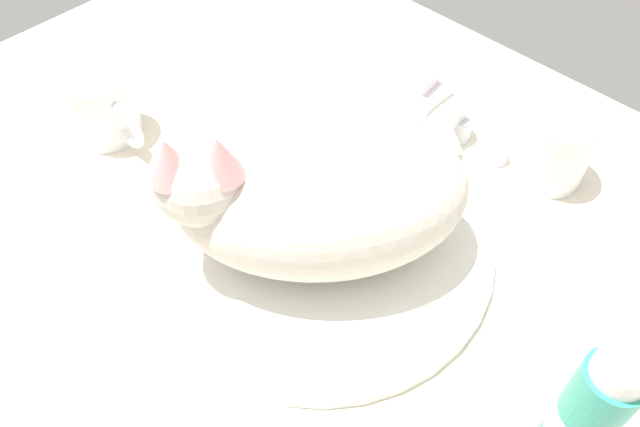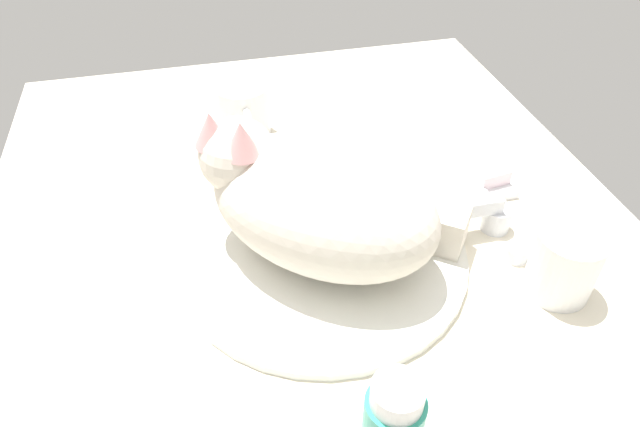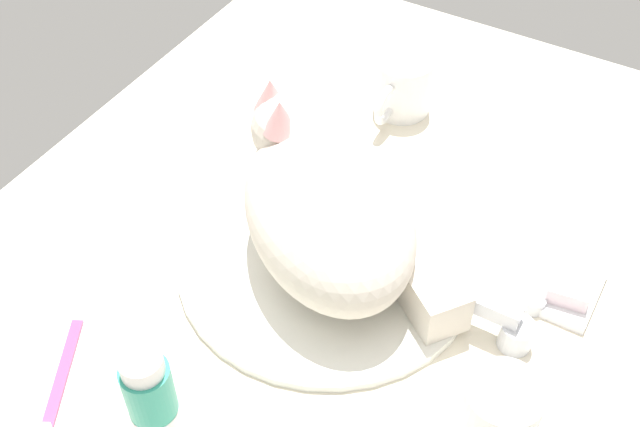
{
  "view_description": "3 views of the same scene",
  "coord_description": "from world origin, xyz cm",
  "px_view_note": "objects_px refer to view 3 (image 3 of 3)",
  "views": [
    {
      "loc": [
        26.79,
        -27.74,
        51.05
      ],
      "look_at": [
        1.51,
        -1.64,
        7.71
      ],
      "focal_mm": 35.8,
      "sensor_mm": 36.0,
      "label": 1
    },
    {
      "loc": [
        46.66,
        -11.48,
        48.13
      ],
      "look_at": [
        -2.66,
        0.35,
        4.6
      ],
      "focal_mm": 31.8,
      "sensor_mm": 36.0,
      "label": 2
    },
    {
      "loc": [
        51.43,
        28.68,
        69.25
      ],
      "look_at": [
        0.33,
        -0.82,
        7.96
      ],
      "focal_mm": 44.53,
      "sensor_mm": 36.0,
      "label": 3
    }
  ],
  "objects_px": {
    "faucet": "(503,325)",
    "rinse_cup": "(499,414)",
    "coffee_mug": "(402,86)",
    "toothbrush": "(57,388)",
    "soap_bar": "(571,282)",
    "toothpaste_bottle": "(155,411)",
    "cat": "(328,206)"
  },
  "relations": [
    {
      "from": "toothpaste_bottle",
      "to": "toothbrush",
      "type": "height_order",
      "value": "toothpaste_bottle"
    },
    {
      "from": "rinse_cup",
      "to": "toothbrush",
      "type": "bearing_deg",
      "value": -66.51
    },
    {
      "from": "coffee_mug",
      "to": "rinse_cup",
      "type": "height_order",
      "value": "same"
    },
    {
      "from": "faucet",
      "to": "cat",
      "type": "height_order",
      "value": "cat"
    },
    {
      "from": "cat",
      "to": "soap_bar",
      "type": "relative_size",
      "value": 5.58
    },
    {
      "from": "faucet",
      "to": "rinse_cup",
      "type": "bearing_deg",
      "value": 17.48
    },
    {
      "from": "toothpaste_bottle",
      "to": "toothbrush",
      "type": "distance_m",
      "value": 0.15
    },
    {
      "from": "cat",
      "to": "coffee_mug",
      "type": "relative_size",
      "value": 2.84
    },
    {
      "from": "soap_bar",
      "to": "toothbrush",
      "type": "distance_m",
      "value": 0.55
    },
    {
      "from": "rinse_cup",
      "to": "cat",
      "type": "bearing_deg",
      "value": -115.47
    },
    {
      "from": "coffee_mug",
      "to": "toothbrush",
      "type": "xyz_separation_m",
      "value": [
        0.57,
        -0.1,
        -0.04
      ]
    },
    {
      "from": "toothbrush",
      "to": "toothpaste_bottle",
      "type": "bearing_deg",
      "value": 91.19
    },
    {
      "from": "coffee_mug",
      "to": "rinse_cup",
      "type": "xyz_separation_m",
      "value": [
        0.4,
        0.29,
        -0.0
      ]
    },
    {
      "from": "coffee_mug",
      "to": "soap_bar",
      "type": "distance_m",
      "value": 0.36
    },
    {
      "from": "cat",
      "to": "coffee_mug",
      "type": "distance_m",
      "value": 0.29
    },
    {
      "from": "faucet",
      "to": "rinse_cup",
      "type": "relative_size",
      "value": 1.72
    },
    {
      "from": "soap_bar",
      "to": "toothbrush",
      "type": "relative_size",
      "value": 0.44
    },
    {
      "from": "toothpaste_bottle",
      "to": "toothbrush",
      "type": "xyz_separation_m",
      "value": [
        0.0,
        -0.13,
        -0.07
      ]
    },
    {
      "from": "rinse_cup",
      "to": "toothpaste_bottle",
      "type": "bearing_deg",
      "value": -57.12
    },
    {
      "from": "toothpaste_bottle",
      "to": "toothbrush",
      "type": "bearing_deg",
      "value": -88.81
    },
    {
      "from": "coffee_mug",
      "to": "toothbrush",
      "type": "distance_m",
      "value": 0.58
    },
    {
      "from": "toothpaste_bottle",
      "to": "rinse_cup",
      "type": "bearing_deg",
      "value": 122.88
    },
    {
      "from": "soap_bar",
      "to": "toothbrush",
      "type": "xyz_separation_m",
      "value": [
        0.37,
        -0.4,
        -0.02
      ]
    },
    {
      "from": "toothpaste_bottle",
      "to": "faucet",
      "type": "bearing_deg",
      "value": 140.99
    },
    {
      "from": "cat",
      "to": "toothbrush",
      "type": "relative_size",
      "value": 2.44
    },
    {
      "from": "faucet",
      "to": "toothpaste_bottle",
      "type": "height_order",
      "value": "toothpaste_bottle"
    },
    {
      "from": "cat",
      "to": "toothbrush",
      "type": "bearing_deg",
      "value": -26.76
    },
    {
      "from": "soap_bar",
      "to": "toothpaste_bottle",
      "type": "height_order",
      "value": "toothpaste_bottle"
    },
    {
      "from": "coffee_mug",
      "to": "soap_bar",
      "type": "xyz_separation_m",
      "value": [
        0.2,
        0.3,
        -0.02
      ]
    },
    {
      "from": "faucet",
      "to": "rinse_cup",
      "type": "height_order",
      "value": "rinse_cup"
    },
    {
      "from": "toothbrush",
      "to": "rinse_cup",
      "type": "bearing_deg",
      "value": 113.49
    },
    {
      "from": "faucet",
      "to": "toothbrush",
      "type": "bearing_deg",
      "value": -51.92
    }
  ]
}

